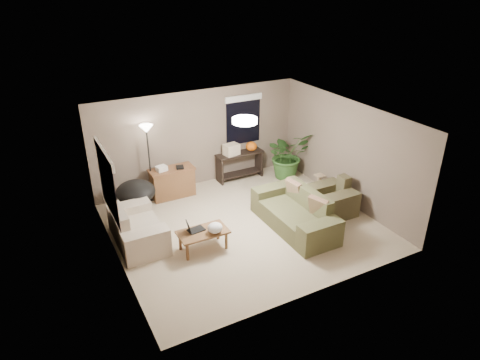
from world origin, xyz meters
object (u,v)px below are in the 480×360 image
console_table (240,164)px  houseplant (287,160)px  loveseat (136,230)px  papasan_chair (136,195)px  coffee_table (203,234)px  armchair (331,201)px  floor_lamp (147,138)px  desk (173,182)px  main_sofa (296,215)px  cat_scratching_post (319,185)px

console_table → houseplant: size_ratio=1.01×
loveseat → papasan_chair: bearing=74.1°
loveseat → coffee_table: loveseat is taller
armchair → coffee_table: (-3.22, -0.00, 0.06)m
armchair → floor_lamp: 4.52m
coffee_table → desk: bearing=84.3°
console_table → desk: bearing=-176.2°
armchair → papasan_chair: armchair is taller
loveseat → console_table: (3.33, 1.75, 0.14)m
floor_lamp → main_sofa: bearing=-49.1°
houseplant → cat_scratching_post: size_ratio=2.58×
main_sofa → console_table: (0.07, 2.77, 0.14)m
desk → floor_lamp: floor_lamp is taller
console_table → floor_lamp: (-2.45, -0.02, 1.16)m
loveseat → desk: 2.12m
papasan_chair → houseplant: houseplant is taller
floor_lamp → cat_scratching_post: (3.83, -1.67, -1.38)m
houseplant → armchair: bearing=-94.7°
coffee_table → console_table: console_table is taller
coffee_table → console_table: bearing=49.8°
main_sofa → houseplant: 2.61m
desk → houseplant: (3.15, -0.37, 0.13)m
desk → houseplant: bearing=-6.6°
loveseat → cat_scratching_post: bearing=0.7°
coffee_table → cat_scratching_post: bearing=14.3°
loveseat → cat_scratching_post: (4.70, 0.05, -0.08)m
console_table → main_sofa: bearing=-91.5°
papasan_chair → cat_scratching_post: (4.36, -1.15, -0.25)m
loveseat → armchair: (4.34, -0.86, 0.00)m
main_sofa → papasan_chair: 3.67m
main_sofa → desk: 3.24m
coffee_table → floor_lamp: 2.88m
loveseat → papasan_chair: (0.34, 1.20, 0.17)m
console_table → papasan_chair: (-2.98, -0.54, 0.03)m
armchair → desk: bearing=140.3°
desk → papasan_chair: bearing=-158.1°
coffee_table → papasan_chair: (-0.78, 2.06, 0.11)m
main_sofa → floor_lamp: floor_lamp is taller
floor_lamp → houseplant: (3.65, -0.48, -1.09)m
floor_lamp → armchair: bearing=-36.7°
cat_scratching_post → houseplant: bearing=98.9°
main_sofa → houseplant: houseplant is taller
papasan_chair → floor_lamp: floor_lamp is taller
coffee_table → floor_lamp: floor_lamp is taller
loveseat → desk: bearing=49.8°
desk → floor_lamp: bearing=167.3°
coffee_table → houseplant: 4.00m
desk → loveseat: bearing=-130.2°
papasan_chair → houseplant: size_ratio=0.90×
console_table → floor_lamp: floor_lamp is taller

